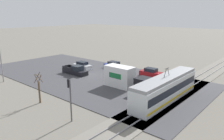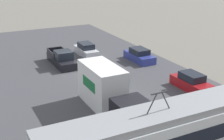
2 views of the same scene
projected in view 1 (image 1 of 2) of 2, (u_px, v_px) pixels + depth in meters
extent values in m
plane|color=slate|center=(87.00, 75.00, 42.58)|extent=(320.00, 320.00, 0.00)
cube|color=#424247|center=(87.00, 75.00, 42.57)|extent=(21.64, 45.27, 0.08)
cube|color=gray|center=(171.00, 97.00, 31.56)|extent=(72.54, 4.40, 0.08)
cube|color=gray|center=(166.00, 95.00, 31.99)|extent=(71.08, 0.10, 0.14)
cube|color=gray|center=(175.00, 97.00, 31.08)|extent=(71.08, 0.10, 0.14)
cube|color=silver|center=(166.00, 90.00, 29.90)|extent=(14.12, 2.63, 2.96)
cube|color=black|center=(166.00, 87.00, 29.81)|extent=(13.70, 2.66, 0.99)
cube|color=gold|center=(165.00, 96.00, 30.13)|extent=(13.98, 2.67, 0.28)
cube|color=gray|center=(166.00, 78.00, 29.48)|extent=(14.12, 2.42, 0.42)
cylinder|color=#2D2D33|center=(168.00, 72.00, 29.62)|extent=(0.66, 0.07, 1.15)
cylinder|color=#2D2D33|center=(165.00, 73.00, 28.96)|extent=(0.66, 0.07, 1.15)
cube|color=#2D2D33|center=(167.00, 68.00, 29.15)|extent=(1.10, 0.08, 0.06)
cube|color=black|center=(144.00, 85.00, 32.71)|extent=(2.32, 2.29, 2.31)
cube|color=white|center=(119.00, 76.00, 35.54)|extent=(2.32, 4.86, 3.39)
cube|color=#196B38|center=(115.00, 76.00, 34.60)|extent=(0.02, 2.43, 0.85)
cube|color=black|center=(75.00, 72.00, 43.28)|extent=(1.90, 5.74, 0.86)
cube|color=black|center=(77.00, 68.00, 42.55)|extent=(1.75, 1.95, 0.93)
cube|color=black|center=(67.00, 68.00, 43.22)|extent=(0.11, 2.87, 0.50)
cube|color=black|center=(74.00, 67.00, 44.51)|extent=(0.11, 2.87, 0.50)
cube|color=black|center=(66.00, 66.00, 44.84)|extent=(1.75, 0.23, 0.50)
cube|color=red|center=(63.00, 69.00, 44.45)|extent=(0.14, 0.04, 0.18)
cube|color=maroon|center=(151.00, 74.00, 41.81)|extent=(1.77, 4.27, 0.89)
cube|color=black|center=(151.00, 70.00, 41.61)|extent=(1.52, 2.22, 0.65)
cube|color=navy|center=(114.00, 66.00, 47.91)|extent=(1.88, 4.43, 0.86)
cube|color=black|center=(114.00, 63.00, 47.73)|extent=(1.62, 2.30, 0.63)
cube|color=silver|center=(82.00, 67.00, 47.51)|extent=(1.73, 4.44, 0.89)
cube|color=black|center=(82.00, 63.00, 47.31)|extent=(1.49, 2.31, 0.66)
cylinder|color=#47474C|center=(71.00, 101.00, 23.74)|extent=(0.16, 0.16, 4.89)
cube|color=black|center=(69.00, 83.00, 23.37)|extent=(0.28, 0.22, 0.95)
sphere|color=#390606|center=(68.00, 80.00, 23.36)|extent=(0.18, 0.18, 0.18)
sphere|color=#3C2C06|center=(68.00, 83.00, 23.44)|extent=(0.18, 0.18, 0.18)
sphere|color=green|center=(68.00, 86.00, 23.52)|extent=(0.18, 0.18, 0.18)
cylinder|color=brown|center=(39.00, 92.00, 29.08)|extent=(0.24, 0.24, 2.95)
cylinder|color=brown|center=(36.00, 79.00, 28.41)|extent=(0.09, 0.84, 1.14)
cylinder|color=brown|center=(39.00, 78.00, 28.41)|extent=(1.01, 0.09, 1.38)
cylinder|color=brown|center=(40.00, 78.00, 28.78)|extent=(0.09, 0.84, 1.14)
cylinder|color=brown|center=(37.00, 77.00, 28.73)|extent=(1.01, 0.09, 1.38)
cylinder|color=gray|center=(0.00, 57.00, 37.48)|extent=(0.20, 0.20, 8.91)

